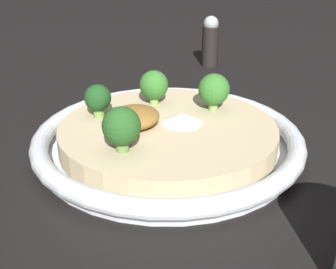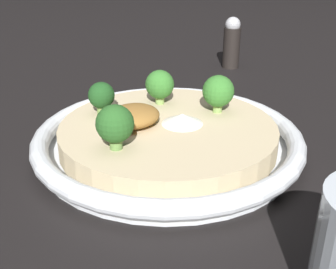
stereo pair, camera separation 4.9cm
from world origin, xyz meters
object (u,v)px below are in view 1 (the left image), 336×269
at_px(broccoli_left, 214,90).
at_px(pepper_shaker, 210,41).
at_px(broccoli_front_left, 154,85).
at_px(broccoli_back_right, 121,127).
at_px(risotto_bowl, 168,137).
at_px(broccoli_front_right, 98,99).

distance_m(broccoli_left, pepper_shaker, 0.32).
xyz_separation_m(broccoli_front_left, broccoli_left, (-0.03, 0.07, 0.00)).
relative_size(broccoli_back_right, pepper_shaker, 0.49).
xyz_separation_m(risotto_bowl, broccoli_front_left, (-0.04, -0.06, 0.04)).
xyz_separation_m(broccoli_front_right, broccoli_left, (-0.11, 0.09, 0.00)).
bearing_deg(broccoli_back_right, broccoli_left, 177.27).
bearing_deg(broccoli_front_left, broccoli_front_right, -16.67).
relative_size(risotto_bowl, broccoli_front_right, 7.81).
height_order(broccoli_front_right, broccoli_back_right, broccoli_back_right).
distance_m(broccoli_back_right, pepper_shaker, 0.45).
bearing_deg(pepper_shaker, risotto_bowl, 27.15).
height_order(broccoli_front_left, pepper_shaker, pepper_shaker).
bearing_deg(broccoli_left, risotto_bowl, -11.65).
xyz_separation_m(broccoli_left, pepper_shaker, (-0.26, -0.18, -0.01)).
relative_size(broccoli_front_left, pepper_shaker, 0.46).
relative_size(broccoli_front_right, broccoli_left, 0.86).
bearing_deg(broccoli_front_left, broccoli_left, 113.94).
height_order(risotto_bowl, pepper_shaker, pepper_shaker).
xyz_separation_m(broccoli_front_left, broccoli_back_right, (0.12, 0.06, 0.00)).
bearing_deg(risotto_bowl, broccoli_back_right, 5.21).
height_order(broccoli_front_right, broccoli_front_left, broccoli_front_left).
relative_size(risotto_bowl, pepper_shaker, 3.26).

